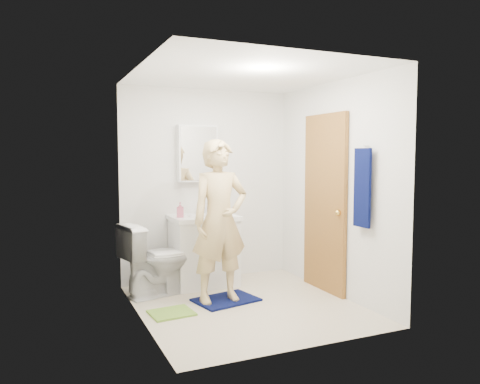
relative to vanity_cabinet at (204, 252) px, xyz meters
name	(u,v)px	position (x,y,z in m)	size (l,w,h in m)	color
floor	(246,306)	(0.15, -0.91, -0.41)	(2.20, 2.40, 0.02)	beige
ceiling	(246,73)	(0.15, -0.91, 2.01)	(2.20, 2.40, 0.02)	white
wall_back	(207,185)	(0.15, 0.30, 0.80)	(2.20, 0.02, 2.40)	silver
wall_front	(309,203)	(0.15, -2.12, 0.80)	(2.20, 0.02, 2.40)	silver
wall_left	(139,196)	(-0.96, -0.91, 0.80)	(0.02, 2.40, 2.40)	silver
wall_right	(336,189)	(1.26, -0.91, 0.80)	(0.02, 2.40, 2.40)	silver
vanity_cabinet	(204,252)	(0.00, 0.00, 0.00)	(0.75, 0.55, 0.80)	white
countertop	(204,218)	(0.00, 0.00, 0.43)	(0.79, 0.59, 0.05)	white
sink_basin	(204,216)	(0.00, 0.00, 0.44)	(0.40, 0.40, 0.03)	white
faucet	(199,209)	(0.00, 0.18, 0.51)	(0.03, 0.03, 0.12)	silver
medicine_cabinet	(197,153)	(0.00, 0.22, 1.20)	(0.50, 0.12, 0.70)	white
mirror_panel	(199,153)	(0.00, 0.16, 1.20)	(0.46, 0.01, 0.66)	white
door	(325,203)	(1.22, -0.76, 0.62)	(0.05, 0.80, 2.05)	#A26B2C
door_knob	(338,213)	(1.18, -1.08, 0.55)	(0.07, 0.07, 0.07)	gold
towel	(362,188)	(1.18, -1.48, 0.85)	(0.03, 0.24, 0.80)	#060D3E
towel_hook	(366,146)	(1.22, -1.48, 1.27)	(0.02, 0.02, 0.06)	silver
toilet	(158,259)	(-0.61, -0.18, 0.01)	(0.46, 0.81, 0.83)	white
bath_mat	(226,300)	(0.01, -0.70, -0.39)	(0.65, 0.47, 0.02)	#060D3E
green_rug	(172,313)	(-0.65, -0.86, -0.39)	(0.42, 0.35, 0.02)	#75A737
soap_dispenser	(180,210)	(-0.30, -0.02, 0.54)	(0.08, 0.08, 0.18)	#CB5E7B
toothbrush_cup	(212,210)	(0.16, 0.14, 0.50)	(0.13, 0.13, 0.10)	#663B83
man	(220,221)	(-0.07, -0.71, 0.48)	(0.63, 0.41, 1.72)	tan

